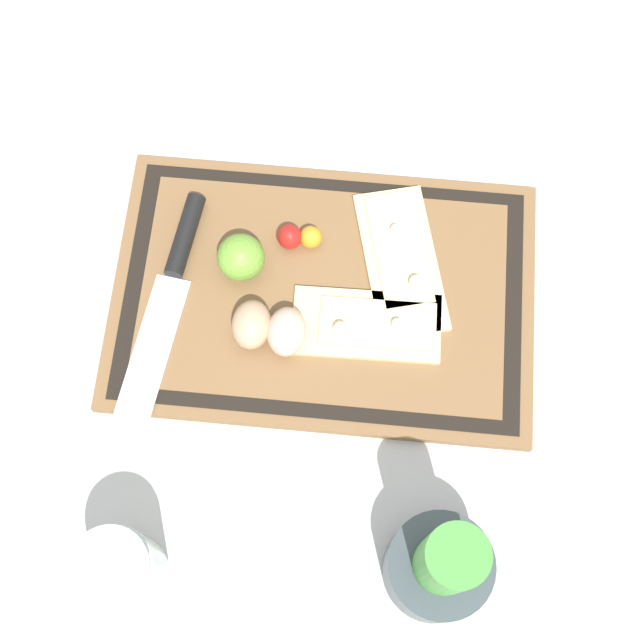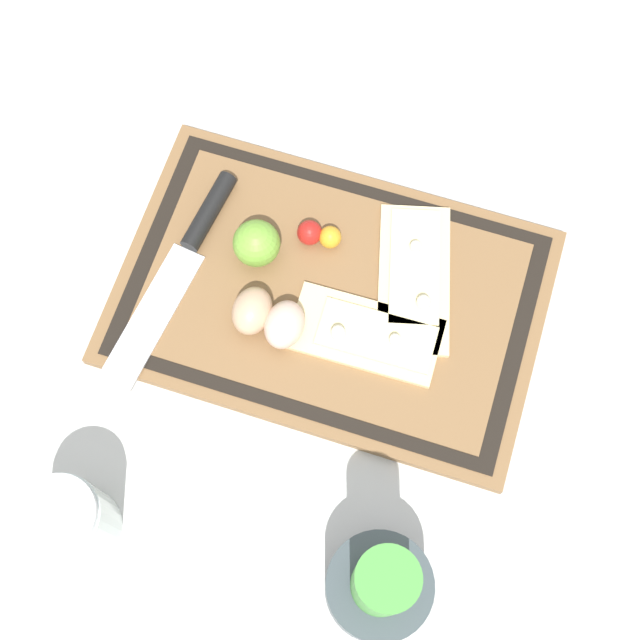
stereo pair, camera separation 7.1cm
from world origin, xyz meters
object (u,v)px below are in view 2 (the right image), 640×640
Objects in this scene: pizza_slice_far at (367,334)px; lime at (257,243)px; egg_pink at (284,325)px; herb_pot at (379,586)px; cherry_tomato_red at (310,233)px; pizza_slice_near at (414,276)px; cherry_tomato_yellow at (330,237)px; egg_brown at (252,311)px; sauce_jar at (73,521)px; knife at (191,244)px.

lime is (0.15, -0.06, 0.02)m from pizza_slice_far.
egg_pink reaches higher than pizza_slice_far.
pizza_slice_far is 3.01× the size of egg_pink.
herb_pot is at bearing 126.84° from egg_pink.
cherry_tomato_red is (0.10, -0.09, 0.01)m from pizza_slice_far.
pizza_slice_near is at bearing -138.62° from egg_pink.
cherry_tomato_red reaches higher than cherry_tomato_yellow.
pizza_slice_near is at bearing -147.54° from egg_brown.
herb_pot is at bearing 114.41° from cherry_tomato_yellow.
egg_pink is at bearing 173.40° from egg_brown.
pizza_slice_near is 1.77× the size of sauce_jar.
pizza_slice_far is at bearing -165.99° from egg_pink.
lime reaches higher than pizza_slice_near.
egg_pink is 0.29× the size of herb_pot.
knife is at bearing -32.42° from egg_brown.
cherry_tomato_red is at bearing -5.03° from pizza_slice_near.
egg_brown is 1.91× the size of cherry_tomato_red.
egg_brown is at bearing 32.46° from pizza_slice_near.
herb_pot is at bearing 99.28° from pizza_slice_near.
pizza_slice_far is 0.37m from sauce_jar.
knife is 2.56× the size of sauce_jar.
sauce_jar reaches higher than knife.
cherry_tomato_yellow is at bearing -174.27° from cherry_tomato_red.
pizza_slice_near is 0.26m from knife.
egg_brown is at bearing 7.87° from pizza_slice_far.
pizza_slice_far is at bearing -71.40° from herb_pot.
egg_pink is (-0.04, 0.00, 0.00)m from egg_brown.
herb_pot reaches higher than sauce_jar.
egg_pink reaches higher than knife.
pizza_slice_far is at bearing 136.00° from cherry_tomato_red.
cherry_tomato_yellow is 0.39m from herb_pot.
egg_brown reaches higher than pizza_slice_far.
sauce_jar is at bearing 5.95° from herb_pot.
cherry_tomato_yellow is at bearing -160.24° from knife.
pizza_slice_near is 0.45m from sauce_jar.
egg_pink is 1.91× the size of cherry_tomato_red.
pizza_slice_near and pizza_slice_far have the same top height.
herb_pot reaches higher than egg_pink.
sauce_jar reaches higher than egg_brown.
knife is 5.09× the size of egg_pink.
cherry_tomato_yellow is (-0.01, -0.12, -0.01)m from egg_pink.
knife is 0.43m from herb_pot.
pizza_slice_near is at bearing -172.13° from lime.
egg_brown is 0.32m from herb_pot.
egg_brown reaches higher than pizza_slice_near.
cherry_tomato_red is 0.26× the size of sauce_jar.
egg_brown is 1.00× the size of egg_pink.
pizza_slice_far is at bearing 158.55° from lime.
cherry_tomato_yellow reaches higher than pizza_slice_far.
lime reaches higher than cherry_tomato_yellow.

